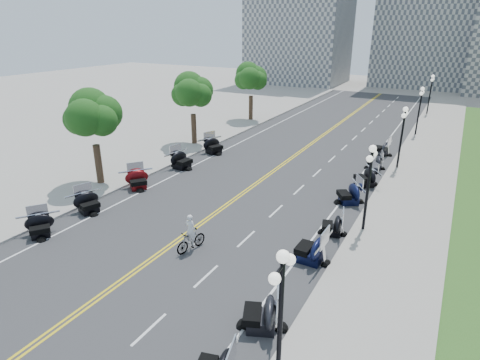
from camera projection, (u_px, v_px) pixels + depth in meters
The scene contains 48 objects.
ground at pixel (198, 226), 23.46m from camera, with size 160.00×160.00×0.00m, color gray.
road at pixel (270, 174), 31.62m from camera, with size 16.00×90.00×0.01m, color #333335.
centerline_yellow_a at pixel (268, 173), 31.67m from camera, with size 0.12×90.00×0.00m, color yellow.
centerline_yellow_b at pixel (271, 174), 31.56m from camera, with size 0.12×90.00×0.00m, color yellow.
edge_line_north at pixel (351, 189), 28.74m from camera, with size 0.12×90.00×0.00m, color white.
edge_line_south at pixel (202, 161), 34.49m from camera, with size 0.12×90.00×0.00m, color white.
lane_dash_4 at pixel (149, 329), 15.48m from camera, with size 0.12×2.00×0.00m, color white.
lane_dash_5 at pixel (206, 276), 18.75m from camera, with size 0.12×2.00×0.00m, color white.
lane_dash_6 at pixel (246, 239), 22.01m from camera, with size 0.12×2.00×0.00m, color white.
lane_dash_7 at pixel (276, 211), 25.28m from camera, with size 0.12×2.00×0.00m, color white.
lane_dash_8 at pixel (299, 190), 28.55m from camera, with size 0.12×2.00×0.00m, color white.
lane_dash_9 at pixel (317, 173), 31.81m from camera, with size 0.12×2.00×0.00m, color white.
lane_dash_10 at pixel (332, 159), 35.08m from camera, with size 0.12×2.00×0.00m, color white.
lane_dash_11 at pixel (344, 147), 38.34m from camera, with size 0.12×2.00×0.00m, color white.
lane_dash_12 at pixel (355, 138), 41.61m from camera, with size 0.12×2.00×0.00m, color white.
lane_dash_13 at pixel (363, 130), 44.88m from camera, with size 0.12×2.00×0.00m, color white.
lane_dash_14 at pixel (371, 122), 48.14m from camera, with size 0.12×2.00×0.00m, color white.
lane_dash_15 at pixel (378, 116), 51.41m from camera, with size 0.12×2.00×0.00m, color white.
lane_dash_16 at pixel (384, 111), 54.67m from camera, with size 0.12×2.00×0.00m, color white.
lane_dash_17 at pixel (389, 106), 57.94m from camera, with size 0.12×2.00×0.00m, color white.
lane_dash_18 at pixel (393, 101), 61.21m from camera, with size 0.12×2.00×0.00m, color white.
lane_dash_19 at pixel (398, 98), 64.47m from camera, with size 0.12×2.00×0.00m, color white.
sidewalk_north at pixel (412, 199), 26.88m from camera, with size 5.00×90.00×0.15m, color #9E9991.
sidewalk_south at pixel (165, 154), 36.31m from camera, with size 5.00×90.00×0.15m, color #9E9991.
distant_block_a at pixel (300, 13), 77.45m from camera, with size 18.00×14.00×26.00m, color gray.
distant_block_b at pixel (429, 1), 71.74m from camera, with size 16.00×12.00×30.00m, color gray.
street_lamp_1 at pixel (280, 322), 12.12m from camera, with size 0.50×1.20×4.90m, color black, non-canonical shape.
street_lamp_2 at pixel (368, 189), 21.92m from camera, with size 0.50×1.20×4.90m, color black, non-canonical shape.
street_lamp_3 at pixel (401, 138), 31.71m from camera, with size 0.50×1.20×4.90m, color black, non-canonical shape.
street_lamp_4 at pixel (419, 111), 41.51m from camera, with size 0.50×1.20×4.90m, color black, non-canonical shape.
street_lamp_5 at pixel (430, 95), 51.31m from camera, with size 0.50×1.20×4.90m, color black, non-canonical shape.
tree_2 at pixel (93, 121), 27.86m from camera, with size 4.80×4.80×9.20m, color #235619, non-canonical shape.
tree_3 at pixel (192, 96), 37.66m from camera, with size 4.80×4.80×9.20m, color #235619, non-canonical shape.
tree_4 at pixel (251, 81), 47.46m from camera, with size 4.80×4.80×9.20m, color #235619, non-canonical shape.
motorcycle_n_4 at pixel (261, 312), 15.32m from camera, with size 2.14×2.14×1.50m, color black, non-canonical shape.
motorcycle_n_5 at pixel (311, 247), 19.71m from camera, with size 2.20×2.20×1.54m, color black, non-canonical shape.
motorcycle_n_6 at pixel (333, 224), 22.30m from camera, with size 1.80×1.80×1.26m, color black, non-canonical shape.
motorcycle_n_7 at pixel (349, 192), 26.18m from camera, with size 2.15×2.15×1.50m, color black, non-canonical shape.
motorcycle_n_8 at pixel (366, 176), 29.00m from camera, with size 2.13×2.13×1.49m, color black, non-canonical shape.
motorcycle_n_9 at pixel (375, 162), 32.49m from camera, with size 1.79×1.79×1.25m, color black, non-canonical shape.
motorcycle_n_10 at pixel (382, 147), 36.02m from camera, with size 1.99×1.99×1.39m, color black, non-canonical shape.
motorcycle_s_4 at pixel (39, 225), 22.10m from camera, with size 1.92×1.92×1.34m, color black, non-canonical shape.
motorcycle_s_5 at pixel (88, 202), 24.91m from camera, with size 2.01×2.01×1.41m, color black, non-canonical shape.
motorcycle_s_6 at pixel (138, 179), 28.54m from camera, with size 2.08×2.08×1.46m, color #590A0C, non-canonical shape.
motorcycle_s_7 at pixel (182, 159), 32.53m from camera, with size 2.22×2.22×1.56m, color black, non-canonical shape.
motorcycle_s_8 at pixel (213, 145), 36.38m from camera, with size 2.23×2.23×1.56m, color black, non-canonical shape.
bicycle at pixel (191, 240), 20.73m from camera, with size 0.54×1.90×1.14m, color #A51414.
cyclist_rider at pixel (190, 216), 20.22m from camera, with size 0.62×0.41×1.70m, color white.
Camera 1 is at (12.23, -17.11, 11.01)m, focal length 30.00 mm.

